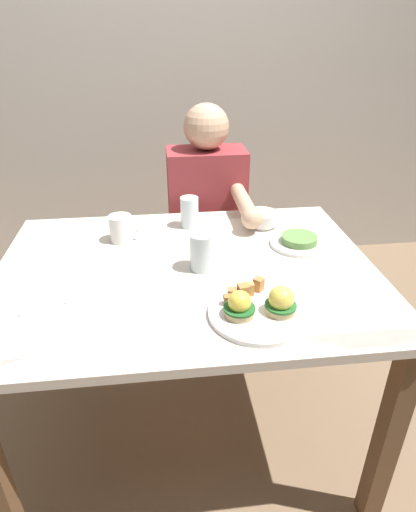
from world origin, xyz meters
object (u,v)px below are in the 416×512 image
object	(u,v)px
diner_person	(208,217)
fork	(53,305)
water_glass_far	(190,213)
side_plate	(299,242)
eggs_benedict_plate	(260,308)
fruit_bowl	(262,218)
coffee_mug	(121,228)
dining_table	(187,296)
water_glass_near	(202,254)

from	to	relation	value
diner_person	fork	bearing A→B (deg)	-124.40
water_glass_far	diner_person	world-z (taller)	diner_person
water_glass_far	side_plate	distance (m)	0.42
side_plate	eggs_benedict_plate	bearing A→B (deg)	-120.68
fruit_bowl	water_glass_far	size ratio (longest dim) A/B	1.04
eggs_benedict_plate	fork	world-z (taller)	eggs_benedict_plate
water_glass_far	fork	bearing A→B (deg)	-131.05
eggs_benedict_plate	coffee_mug	distance (m)	0.63
water_glass_far	coffee_mug	bearing A→B (deg)	-159.38
diner_person	water_glass_far	bearing A→B (deg)	-110.20
dining_table	eggs_benedict_plate	world-z (taller)	eggs_benedict_plate
fruit_bowl	fork	distance (m)	0.83
water_glass_near	side_plate	world-z (taller)	water_glass_near
fruit_bowl	fork	bearing A→B (deg)	-146.68
dining_table	fork	xyz separation A→B (m)	(-0.38, -0.16, 0.11)
diner_person	eggs_benedict_plate	bearing A→B (deg)	-87.81
fork	coffee_mug	bearing A→B (deg)	66.31
dining_table	water_glass_near	world-z (taller)	water_glass_near
coffee_mug	eggs_benedict_plate	bearing A→B (deg)	-52.10
coffee_mug	fork	bearing A→B (deg)	-113.69
eggs_benedict_plate	diner_person	bearing A→B (deg)	92.19
fork	diner_person	size ratio (longest dim) A/B	0.13
coffee_mug	water_glass_near	distance (m)	0.35
eggs_benedict_plate	coffee_mug	size ratio (longest dim) A/B	2.42
eggs_benedict_plate	fruit_bowl	bearing A→B (deg)	76.46
coffee_mug	fork	xyz separation A→B (m)	(-0.17, -0.39, -0.05)
dining_table	water_glass_far	size ratio (longest dim) A/B	10.38
fruit_bowl	coffee_mug	xyz separation A→B (m)	(-0.52, -0.07, 0.02)
fork	water_glass_far	size ratio (longest dim) A/B	1.29
diner_person	fruit_bowl	bearing A→B (deg)	-61.29
eggs_benedict_plate	diner_person	size ratio (longest dim) A/B	0.24
fruit_bowl	fork	world-z (taller)	fruit_bowl
water_glass_far	diner_person	size ratio (longest dim) A/B	0.10
fork	fruit_bowl	bearing A→B (deg)	33.32
side_plate	dining_table	bearing A→B (deg)	-164.18
eggs_benedict_plate	fruit_bowl	size ratio (longest dim) A/B	2.25
dining_table	fruit_bowl	world-z (taller)	fruit_bowl
fruit_bowl	water_glass_far	distance (m)	0.27
dining_table	side_plate	size ratio (longest dim) A/B	6.00
coffee_mug	fork	world-z (taller)	coffee_mug
dining_table	side_plate	distance (m)	0.44
fruit_bowl	fork	size ratio (longest dim) A/B	0.81
coffee_mug	water_glass_near	world-z (taller)	water_glass_near
diner_person	dining_table	bearing A→B (deg)	-103.19
water_glass_near	diner_person	size ratio (longest dim) A/B	0.11
fork	side_plate	distance (m)	0.83
water_glass_far	diner_person	xyz separation A→B (m)	(0.10, 0.28, -0.14)
eggs_benedict_plate	water_glass_near	bearing A→B (deg)	115.02
water_glass_far	side_plate	bearing A→B (deg)	-29.22
water_glass_near	diner_person	world-z (taller)	diner_person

